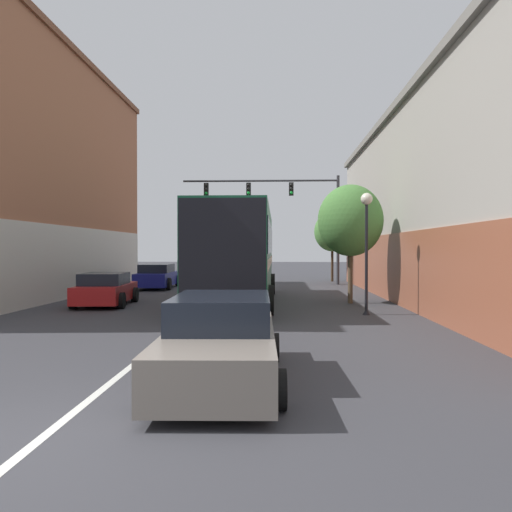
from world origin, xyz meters
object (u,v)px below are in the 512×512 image
at_px(parked_car_left_near, 106,290).
at_px(traffic_signal_gantry, 285,203).
at_px(street_lamp, 367,232).
at_px(street_tree_far, 332,232).
at_px(hatchback_foreground, 221,341).
at_px(street_tree_near, 350,221).
at_px(bus, 239,252).
at_px(parked_car_left_mid, 157,276).

height_order(parked_car_left_near, traffic_signal_gantry, traffic_signal_gantry).
height_order(traffic_signal_gantry, street_lamp, traffic_signal_gantry).
distance_m(parked_car_left_near, street_tree_far, 18.39).
height_order(street_lamp, street_tree_far, street_tree_far).
bearing_deg(traffic_signal_gantry, street_lamp, -80.20).
distance_m(hatchback_foreground, street_tree_far, 26.34).
height_order(street_tree_near, street_tree_far, street_tree_near).
relative_size(bus, street_tree_far, 2.59).
bearing_deg(street_tree_far, traffic_signal_gantry, -136.24).
relative_size(traffic_signal_gantry, street_tree_far, 2.05).
distance_m(bus, street_tree_near, 4.70).
bearing_deg(hatchback_foreground, bus, 1.22).
relative_size(parked_car_left_near, parked_car_left_mid, 0.87).
bearing_deg(parked_car_left_near, hatchback_foreground, -156.51).
bearing_deg(street_tree_near, bus, 179.42).
bearing_deg(street_tree_near, parked_car_left_near, -173.15).
bearing_deg(traffic_signal_gantry, bus, -101.13).
height_order(hatchback_foreground, traffic_signal_gantry, traffic_signal_gantry).
height_order(hatchback_foreground, street_lamp, street_lamp).
relative_size(traffic_signal_gantry, street_tree_near, 2.03).
bearing_deg(street_lamp, hatchback_foreground, -114.68).
distance_m(parked_car_left_near, traffic_signal_gantry, 14.53).
distance_m(parked_car_left_near, street_tree_near, 10.06).
relative_size(bus, parked_car_left_mid, 2.71).
relative_size(parked_car_left_mid, street_tree_near, 0.94).
bearing_deg(bus, street_lamp, -128.27).
bearing_deg(parked_car_left_mid, street_tree_far, -59.53).
xyz_separation_m(hatchback_foreground, parked_car_left_mid, (-5.75, 19.33, -0.00)).
distance_m(parked_car_left_mid, street_tree_far, 12.55).
bearing_deg(street_tree_near, street_tree_far, 86.72).
height_order(parked_car_left_mid, street_lamp, street_lamp).
distance_m(parked_car_left_mid, street_tree_near, 12.38).
relative_size(hatchback_foreground, parked_car_left_mid, 1.04).
bearing_deg(parked_car_left_near, traffic_signal_gantry, -35.61).
bearing_deg(parked_car_left_near, street_tree_near, -87.49).
bearing_deg(hatchback_foreground, parked_car_left_near, 26.00).
xyz_separation_m(bus, parked_car_left_near, (-5.09, -1.20, -1.47)).
xyz_separation_m(parked_car_left_mid, street_tree_near, (9.63, -7.31, 2.67)).
height_order(bus, street_tree_near, street_tree_near).
height_order(traffic_signal_gantry, street_tree_far, traffic_signal_gantry).
bearing_deg(street_tree_near, traffic_signal_gantry, 102.87).
bearing_deg(street_tree_far, parked_car_left_mid, -148.25).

